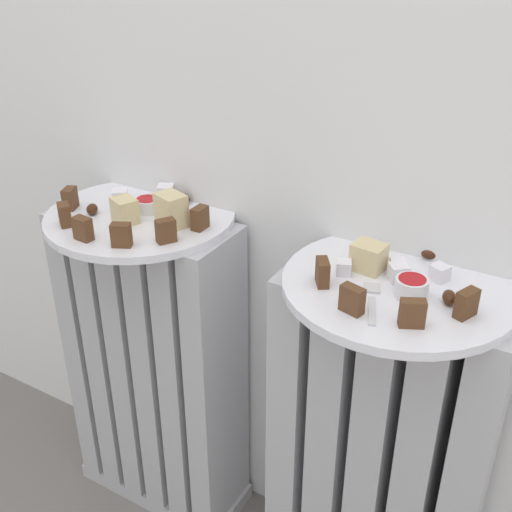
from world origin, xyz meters
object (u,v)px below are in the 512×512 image
(jam_bowl_left, at_px, (147,204))
(radiator_left, at_px, (155,371))
(plate_left, at_px, (141,216))
(jam_bowl_right, at_px, (411,286))
(plate_right, at_px, (398,286))
(fork, at_px, (372,300))
(radiator_right, at_px, (377,461))

(jam_bowl_left, bearing_deg, radiator_left, -113.28)
(plate_left, xyz_separation_m, jam_bowl_right, (0.44, -0.03, 0.02))
(plate_right, height_order, fork, fork)
(radiator_right, bearing_deg, fork, -102.32)
(radiator_right, relative_size, fork, 6.43)
(radiator_left, relative_size, plate_left, 1.99)
(jam_bowl_left, height_order, fork, jam_bowl_left)
(radiator_left, distance_m, radiator_right, 0.42)
(radiator_left, height_order, plate_right, plate_right)
(jam_bowl_left, distance_m, fork, 0.41)
(jam_bowl_right, bearing_deg, plate_left, 176.61)
(radiator_left, xyz_separation_m, fork, (0.41, -0.06, 0.31))
(plate_right, height_order, jam_bowl_left, jam_bowl_left)
(plate_left, bearing_deg, jam_bowl_left, 66.72)
(plate_left, height_order, jam_bowl_left, jam_bowl_left)
(radiator_right, relative_size, plate_right, 1.99)
(radiator_right, distance_m, plate_right, 0.31)
(radiator_left, bearing_deg, plate_right, 0.00)
(radiator_right, distance_m, plate_left, 0.52)
(jam_bowl_right, bearing_deg, radiator_left, 176.61)
(fork, bearing_deg, plate_right, 77.68)
(radiator_left, height_order, radiator_right, same)
(plate_right, distance_m, fork, 0.06)
(radiator_right, height_order, plate_right, plate_right)
(plate_right, distance_m, jam_bowl_left, 0.42)
(radiator_left, relative_size, fork, 6.43)
(jam_bowl_left, relative_size, jam_bowl_right, 1.01)
(radiator_left, bearing_deg, radiator_right, 0.00)
(jam_bowl_left, relative_size, fork, 0.45)
(jam_bowl_left, bearing_deg, fork, -10.23)
(plate_left, height_order, jam_bowl_right, jam_bowl_right)
(plate_left, bearing_deg, radiator_left, -33.69)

